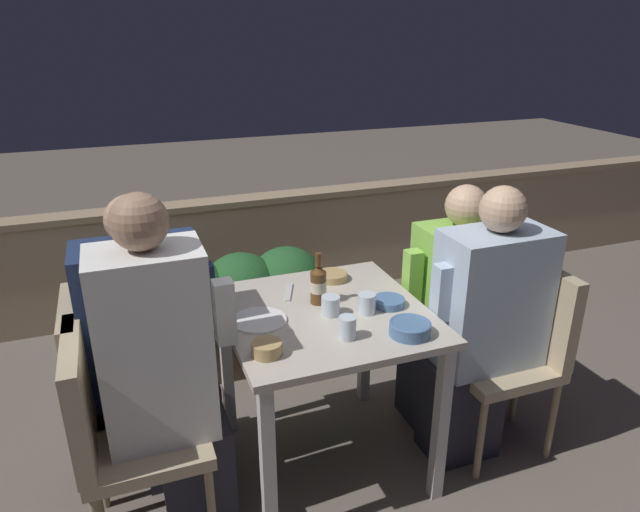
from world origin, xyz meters
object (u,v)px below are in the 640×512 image
person_green_blouse (450,307)px  beer_bottle (318,284)px  chair_left_near (115,423)px  person_white_polo (167,375)px  chair_left_far (107,379)px  chair_right_near (517,339)px  person_navy_jumper (156,348)px  person_blue_shirt (482,328)px  chair_right_far (484,313)px

person_green_blouse → beer_bottle: bearing=-177.2°
chair_left_near → person_white_polo: bearing=-0.0°
chair_left_far → person_white_polo: bearing=-53.8°
chair_right_near → person_green_blouse: (-0.19, 0.27, 0.07)m
person_navy_jumper → person_blue_shirt: size_ratio=1.02×
chair_left_far → beer_bottle: 0.93m
chair_right_near → person_blue_shirt: person_blue_shirt is taller
person_blue_shirt → person_navy_jumper: bearing=167.0°
chair_left_far → chair_right_far: 1.75m
chair_left_far → person_blue_shirt: bearing=-11.4°
chair_left_near → person_blue_shirt: (1.52, -0.02, 0.09)m
chair_right_near → person_green_blouse: bearing=125.2°
person_navy_jumper → chair_right_far: bearing=-1.6°
chair_left_near → chair_right_far: 1.75m
person_green_blouse → chair_left_near: bearing=-170.7°
chair_right_near → chair_right_far: size_ratio=1.00×
person_white_polo → chair_right_far: size_ratio=1.55×
chair_right_far → person_green_blouse: size_ratio=0.74×
person_navy_jumper → chair_right_far: person_navy_jumper is taller
chair_left_far → person_blue_shirt: size_ratio=0.70×
chair_left_near → chair_right_far: (1.73, 0.25, 0.00)m
chair_right_near → person_green_blouse: person_green_blouse is taller
person_white_polo → chair_left_far: bearing=126.2°
chair_left_near → person_green_blouse: bearing=9.3°
chair_left_near → chair_right_near: size_ratio=1.00×
chair_right_near → person_green_blouse: size_ratio=0.74×
chair_left_far → person_blue_shirt: 1.57m
person_navy_jumper → chair_left_near: bearing=-121.5°
chair_left_far → chair_right_far: bearing=-1.4°
person_white_polo → chair_left_far: (-0.21, 0.29, -0.16)m
beer_bottle → person_blue_shirt: bearing=-19.2°
chair_right_far → person_white_polo: bearing=-170.7°
chair_left_far → person_blue_shirt: person_blue_shirt is taller
person_green_blouse → beer_bottle: (-0.68, -0.03, 0.24)m
chair_left_far → beer_bottle: size_ratio=3.94×
person_white_polo → person_blue_shirt: person_white_polo is taller
person_navy_jumper → beer_bottle: (0.67, -0.08, 0.21)m
chair_left_near → person_white_polo: 0.25m
chair_left_near → person_white_polo: size_ratio=0.65×
person_navy_jumper → beer_bottle: bearing=-6.5°
chair_left_far → beer_bottle: (0.87, -0.08, 0.31)m
chair_right_near → chair_right_far: 0.27m
chair_left_far → person_navy_jumper: size_ratio=0.69×
chair_right_near → beer_bottle: beer_bottle is taller
person_white_polo → chair_right_far: 1.56m
person_green_blouse → beer_bottle: size_ratio=5.34×
chair_right_near → beer_bottle: size_ratio=3.94×
chair_left_far → chair_right_far: same height
person_white_polo → chair_right_far: (1.54, 0.25, -0.16)m
person_white_polo → chair_left_far: size_ratio=1.55×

